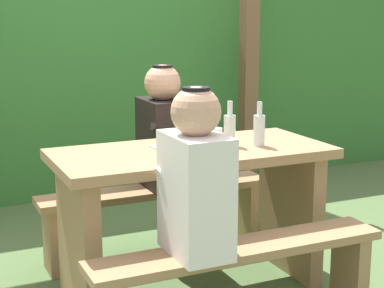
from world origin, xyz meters
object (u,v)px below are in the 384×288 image
(bench_far, at_px, (156,206))
(bottle_right, at_px, (230,129))
(drinking_glass, at_px, (215,135))
(picnic_table, at_px, (192,195))
(person_black_coat, at_px, (163,131))
(bottle_left, at_px, (259,129))
(bench_near, at_px, (239,270))
(bottle_center, at_px, (195,134))
(cell_phone, at_px, (161,148))
(person_white_shirt, at_px, (195,178))

(bench_far, distance_m, bottle_right, 0.78)
(drinking_glass, bearing_deg, picnic_table, -152.79)
(person_black_coat, distance_m, bottle_left, 0.66)
(bench_near, bearing_deg, bench_far, 90.00)
(picnic_table, bearing_deg, bottle_center, -104.06)
(bottle_right, xyz_separation_m, cell_phone, (-0.35, 0.07, -0.08))
(person_white_shirt, distance_m, drinking_glass, 0.72)
(picnic_table, bearing_deg, drinking_glass, 27.21)
(bottle_right, bearing_deg, drinking_glass, 107.01)
(bottle_right, bearing_deg, bench_far, 111.88)
(bench_near, bearing_deg, bottle_left, 51.55)
(person_white_shirt, bearing_deg, picnic_table, 66.91)
(picnic_table, xyz_separation_m, cell_phone, (-0.14, 0.06, 0.25))
(picnic_table, distance_m, bottle_right, 0.39)
(bench_near, bearing_deg, person_white_shirt, 179.12)
(bench_far, bearing_deg, bottle_center, -91.92)
(person_black_coat, xyz_separation_m, cell_phone, (-0.19, -0.45, 0.01))
(picnic_table, distance_m, cell_phone, 0.29)
(picnic_table, height_order, bottle_center, bottle_center)
(bench_far, bearing_deg, person_white_shirt, -101.99)
(bottle_center, distance_m, cell_phone, 0.20)
(bench_far, distance_m, bottle_center, 0.80)
(person_black_coat, relative_size, bottle_left, 3.14)
(picnic_table, height_order, cell_phone, cell_phone)
(person_white_shirt, relative_size, person_black_coat, 1.00)
(picnic_table, bearing_deg, bottle_left, -13.10)
(bottle_right, xyz_separation_m, bottle_center, (-0.23, -0.07, 0.00))
(bench_far, bearing_deg, cell_phone, -107.63)
(bottle_left, relative_size, bottle_center, 1.00)
(bottle_left, height_order, cell_phone, bottle_left)
(bottle_left, distance_m, bottle_right, 0.15)
(person_white_shirt, bearing_deg, person_black_coat, 75.39)
(bottle_left, relative_size, bottle_right, 0.99)
(bottle_left, distance_m, cell_phone, 0.51)
(drinking_glass, bearing_deg, person_black_coat, 107.34)
(person_white_shirt, distance_m, bottle_right, 0.66)
(bench_near, height_order, person_black_coat, person_black_coat)
(picnic_table, relative_size, person_white_shirt, 1.95)
(bottle_left, relative_size, cell_phone, 1.64)
(person_black_coat, distance_m, drinking_glass, 0.44)
(bottle_left, height_order, bottle_center, same)
(cell_phone, bearing_deg, bench_far, 66.77)
(drinking_glass, height_order, bottle_left, bottle_left)
(bench_near, distance_m, bottle_left, 0.77)
(bench_far, bearing_deg, drinking_glass, -66.99)
(bench_far, height_order, bottle_center, bottle_center)
(bench_near, height_order, cell_phone, cell_phone)
(bench_far, relative_size, bottle_left, 6.10)
(bench_far, relative_size, bottle_center, 6.08)
(bench_far, distance_m, person_black_coat, 0.45)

